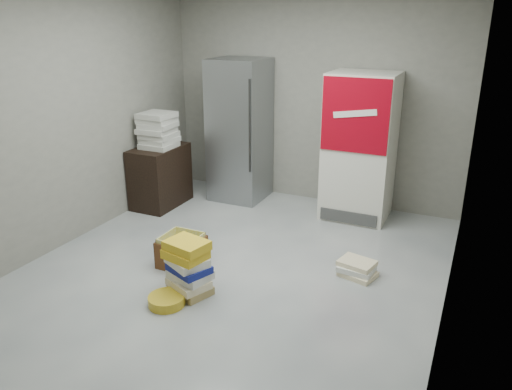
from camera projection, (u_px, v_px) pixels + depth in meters
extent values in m
plane|color=#B7B6B2|center=(226.00, 277.00, 4.91)|extent=(5.00, 5.00, 0.00)
cube|color=gray|center=(313.00, 98.00, 6.56)|extent=(4.00, 0.04, 2.80)
cube|color=gray|center=(55.00, 119.00, 5.22)|extent=(0.04, 5.00, 2.80)
cube|color=gray|center=(463.00, 165.00, 3.64)|extent=(0.04, 5.00, 2.80)
cube|color=#93969A|center=(240.00, 131.00, 6.76)|extent=(0.70, 0.70, 1.90)
cylinder|color=#333333|center=(250.00, 127.00, 6.27)|extent=(0.02, 0.02, 1.19)
cube|color=silver|center=(360.00, 147.00, 6.12)|extent=(0.80, 0.70, 1.80)
cube|color=#970413|center=(355.00, 116.00, 5.66)|extent=(0.78, 0.02, 0.85)
cube|color=white|center=(355.00, 114.00, 5.64)|extent=(0.50, 0.01, 0.14)
cube|color=#3F3F3F|center=(348.00, 217.00, 6.09)|extent=(0.70, 0.02, 0.15)
cube|color=black|center=(160.00, 176.00, 6.65)|extent=(0.50, 0.80, 0.80)
cube|color=beige|center=(159.00, 145.00, 6.48)|extent=(0.41, 0.41, 0.06)
cube|color=beige|center=(160.00, 140.00, 6.48)|extent=(0.42, 0.42, 0.06)
cube|color=beige|center=(159.00, 135.00, 6.46)|extent=(0.41, 0.41, 0.06)
cube|color=beige|center=(156.00, 130.00, 6.43)|extent=(0.41, 0.41, 0.06)
cube|color=beige|center=(158.00, 125.00, 6.41)|extent=(0.42, 0.42, 0.06)
cube|color=beige|center=(157.00, 120.00, 6.40)|extent=(0.40, 0.40, 0.06)
cube|color=beige|center=(157.00, 115.00, 6.36)|extent=(0.41, 0.41, 0.06)
cube|color=tan|center=(191.00, 289.00, 4.62)|extent=(0.43, 0.39, 0.08)
cube|color=beige|center=(189.00, 283.00, 4.58)|extent=(0.44, 0.40, 0.07)
cube|color=silver|center=(190.00, 274.00, 4.58)|extent=(0.42, 0.36, 0.08)
cube|color=navy|center=(189.00, 268.00, 4.54)|extent=(0.44, 0.40, 0.07)
cube|color=silver|center=(187.00, 261.00, 4.53)|extent=(0.45, 0.42, 0.07)
cube|color=gold|center=(186.00, 254.00, 4.49)|extent=(0.41, 0.36, 0.08)
cube|color=gold|center=(187.00, 245.00, 4.46)|extent=(0.41, 0.36, 0.09)
cube|color=beige|center=(358.00, 274.00, 4.92)|extent=(0.39, 0.34, 0.05)
cube|color=silver|center=(357.00, 268.00, 4.92)|extent=(0.36, 0.30, 0.05)
cube|color=beige|center=(357.00, 263.00, 4.92)|extent=(0.38, 0.33, 0.05)
cube|color=gold|center=(182.00, 264.00, 5.16)|extent=(0.38, 0.38, 0.01)
cube|color=brown|center=(192.00, 244.00, 5.28)|extent=(0.40, 0.01, 0.29)
cube|color=brown|center=(171.00, 260.00, 4.95)|extent=(0.40, 0.01, 0.29)
cube|color=brown|center=(166.00, 248.00, 5.19)|extent=(0.01, 0.40, 0.29)
cube|color=brown|center=(198.00, 256.00, 5.04)|extent=(0.01, 0.40, 0.29)
cube|color=gold|center=(191.00, 243.00, 5.26)|extent=(0.37, 0.01, 0.32)
cube|color=gold|center=(172.00, 257.00, 4.96)|extent=(0.37, 0.01, 0.32)
cube|color=gold|center=(167.00, 247.00, 5.18)|extent=(0.01, 0.37, 0.32)
cube|color=gold|center=(197.00, 253.00, 5.04)|extent=(0.01, 0.37, 0.32)
cylinder|color=gold|center=(167.00, 300.00, 4.43)|extent=(0.38, 0.38, 0.09)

